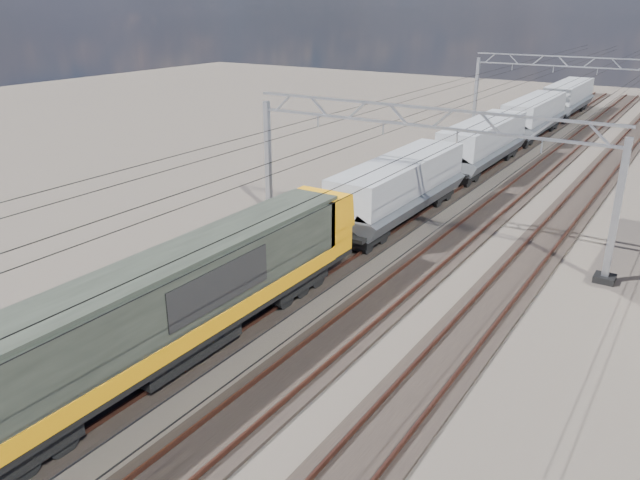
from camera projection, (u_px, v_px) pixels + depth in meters
The scene contains 14 objects.
ground at pixel (378, 266), 29.99m from camera, with size 160.00×160.00×0.00m, color black.
track_outer_west at pixel (277, 241), 32.98m from camera, with size 2.60×140.00×0.30m.
track_loco at pixel (342, 256), 30.97m from camera, with size 2.60×140.00×0.30m.
track_inner_east at pixel (416, 274), 28.96m from camera, with size 2.60×140.00×0.30m.
track_outer_east at pixel (501, 294), 26.94m from camera, with size 2.60×140.00×0.30m.
catenary_gantry_mid at pixel (417, 170), 31.75m from camera, with size 19.90×0.90×7.11m.
catenary_gantry_far at pixel (572, 91), 60.08m from camera, with size 19.90×0.90×7.11m.
overhead_wires at pixel (449, 122), 34.24m from camera, with size 12.03×140.00×0.53m.
locomotive at pixel (172, 302), 21.21m from camera, with size 2.76×21.10×3.62m.
hopper_wagon_lead at pixel (400, 185), 35.18m from camera, with size 3.38×13.00×3.25m.
hopper_wagon_mid at pixel (483, 141), 46.35m from camera, with size 3.38×13.00×3.25m.
hopper_wagon_third at pixel (534, 114), 57.53m from camera, with size 3.38×13.00×3.25m.
hopper_wagon_fourth at pixel (569, 96), 68.70m from camera, with size 3.38×13.00×3.25m.
trackside_cabinet at pixel (90, 281), 26.40m from camera, with size 0.37×0.29×1.10m.
Camera 1 is at (12.51, -24.72, 11.87)m, focal length 35.00 mm.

